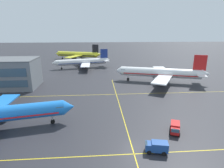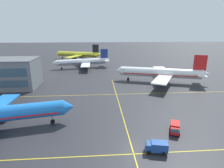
% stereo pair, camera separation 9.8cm
% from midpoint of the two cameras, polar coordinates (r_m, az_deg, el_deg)
% --- Properties ---
extents(ground_plane, '(600.00, 600.00, 0.00)m').
position_cam_midpoint_polar(ground_plane, '(38.76, 6.01, -18.50)').
color(ground_plane, '#28282D').
extents(airliner_second_row, '(38.22, 32.65, 12.14)m').
position_cam_midpoint_polar(airliner_second_row, '(82.77, 14.51, 3.28)').
color(airliner_second_row, white).
rests_on(airliner_second_row, ground).
extents(airliner_third_row, '(33.76, 28.69, 10.58)m').
position_cam_midpoint_polar(airliner_third_row, '(111.97, -8.90, 6.63)').
color(airliner_third_row, white).
rests_on(airliner_third_row, ground).
extents(airliner_far_left_stand, '(35.44, 30.33, 11.34)m').
position_cam_midpoint_polar(airliner_far_left_stand, '(144.19, -10.28, 8.80)').
color(airliner_far_left_stand, yellow).
rests_on(airliner_far_left_stand, ground).
extents(taxiway_markings, '(150.61, 72.68, 0.01)m').
position_cam_midpoint_polar(taxiway_markings, '(51.18, 3.10, -9.25)').
color(taxiway_markings, yellow).
rests_on(taxiway_markings, ground).
extents(service_truck_red_van, '(4.40, 2.83, 2.10)m').
position_cam_midpoint_polar(service_truck_red_van, '(37.64, 13.21, -17.88)').
color(service_truck_red_van, '#1E4793').
rests_on(service_truck_red_van, ground).
extents(service_truck_catering, '(3.34, 4.50, 2.10)m').
position_cam_midpoint_polar(service_truck_catering, '(44.82, 18.45, -12.38)').
color(service_truck_catering, red).
rests_on(service_truck_catering, ground).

